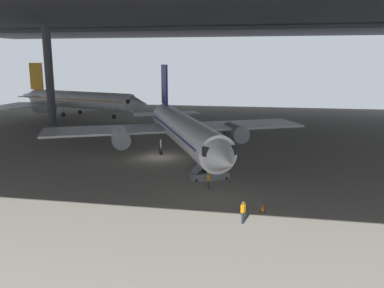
% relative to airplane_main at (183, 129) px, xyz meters
% --- Properties ---
extents(ground_plane, '(110.00, 110.00, 0.00)m').
position_rel_airplane_main_xyz_m(ground_plane, '(-2.75, -0.65, -3.28)').
color(ground_plane, gray).
extents(hangar_structure, '(121.00, 99.00, 18.48)m').
position_rel_airplane_main_xyz_m(hangar_structure, '(-2.81, 13.09, 14.57)').
color(hangar_structure, '#4C4F54').
rests_on(hangar_structure, ground_plane).
extents(airplane_main, '(31.50, 31.41, 10.57)m').
position_rel_airplane_main_xyz_m(airplane_main, '(0.00, 0.00, 0.00)').
color(airplane_main, white).
rests_on(airplane_main, ground_plane).
extents(boarding_stairs, '(4.23, 2.96, 4.47)m').
position_rel_airplane_main_xyz_m(boarding_stairs, '(4.38, -8.19, -2.57)').
color(boarding_stairs, slate).
rests_on(boarding_stairs, ground_plane).
extents(crew_worker_near_nose, '(0.34, 0.52, 1.65)m').
position_rel_airplane_main_xyz_m(crew_worker_near_nose, '(8.14, -18.33, -2.34)').
color(crew_worker_near_nose, '#232838').
rests_on(crew_worker_near_nose, ground_plane).
extents(crew_worker_by_stairs, '(0.27, 0.55, 1.60)m').
position_rel_airplane_main_xyz_m(crew_worker_by_stairs, '(4.69, -11.31, -2.38)').
color(crew_worker_by_stairs, '#232838').
rests_on(crew_worker_by_stairs, ground_plane).
extents(airplane_distant, '(33.03, 32.69, 10.70)m').
position_rel_airplane_main_xyz_m(airplane_distant, '(-28.44, 30.76, 0.02)').
color(airplane_distant, white).
rests_on(airplane_distant, ground_plane).
extents(traffic_cone_orange, '(0.36, 0.36, 0.60)m').
position_rel_airplane_main_xyz_m(traffic_cone_orange, '(9.46, -15.85, -2.99)').
color(traffic_cone_orange, black).
rests_on(traffic_cone_orange, ground_plane).
extents(baggage_tug, '(1.65, 2.39, 0.90)m').
position_rel_airplane_main_xyz_m(baggage_tug, '(3.31, 12.09, -2.76)').
color(baggage_tug, yellow).
rests_on(baggage_tug, ground_plane).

